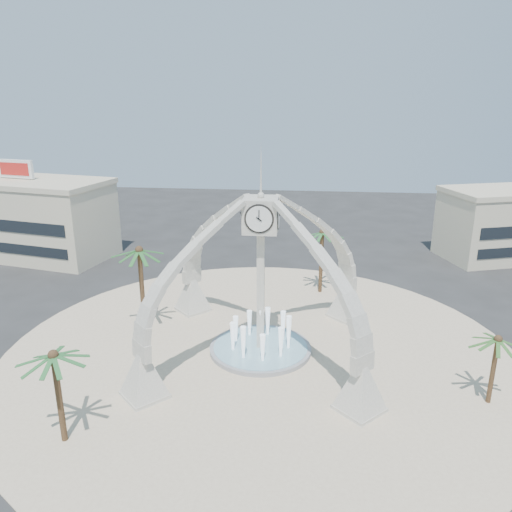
# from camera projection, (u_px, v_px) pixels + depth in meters

# --- Properties ---
(ground) EXTENTS (140.00, 140.00, 0.00)m
(ground) POSITION_uv_depth(u_px,v_px,m) (260.00, 351.00, 39.41)
(ground) COLOR #282828
(ground) RESTS_ON ground
(plaza) EXTENTS (40.00, 40.00, 0.06)m
(plaza) POSITION_uv_depth(u_px,v_px,m) (260.00, 351.00, 39.40)
(plaza) COLOR beige
(plaza) RESTS_ON ground
(clock_tower) EXTENTS (17.94, 17.94, 16.30)m
(clock_tower) POSITION_uv_depth(u_px,v_px,m) (261.00, 274.00, 37.41)
(clock_tower) COLOR beige
(clock_tower) RESTS_ON ground
(fountain) EXTENTS (8.00, 8.00, 3.62)m
(fountain) POSITION_uv_depth(u_px,v_px,m) (260.00, 348.00, 39.32)
(fountain) COLOR #9D9D9F
(fountain) RESTS_ON ground
(building_nw) EXTENTS (23.75, 13.73, 11.90)m
(building_nw) POSITION_uv_depth(u_px,v_px,m) (23.00, 217.00, 62.02)
(building_nw) COLOR beige
(building_nw) RESTS_ON ground
(palm_east) EXTENTS (3.84, 3.84, 5.26)m
(palm_east) POSITION_uv_depth(u_px,v_px,m) (498.00, 340.00, 31.40)
(palm_east) COLOR brown
(palm_east) RESTS_ON ground
(palm_west) EXTENTS (4.95, 4.95, 8.10)m
(palm_west) POSITION_uv_depth(u_px,v_px,m) (139.00, 252.00, 40.45)
(palm_west) COLOR brown
(palm_west) RESTS_ON ground
(palm_north) EXTENTS (4.95, 4.95, 7.13)m
(palm_north) POSITION_uv_depth(u_px,v_px,m) (322.00, 233.00, 49.29)
(palm_north) COLOR brown
(palm_north) RESTS_ON ground
(palm_south) EXTENTS (4.26, 4.26, 6.33)m
(palm_south) POSITION_uv_depth(u_px,v_px,m) (53.00, 356.00, 27.51)
(palm_south) COLOR brown
(palm_south) RESTS_ON ground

